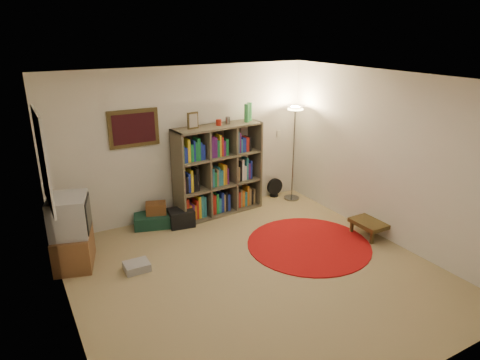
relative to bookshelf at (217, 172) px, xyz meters
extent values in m
cube|color=#8F7B53|center=(-0.45, -2.01, -0.76)|extent=(4.50, 4.50, 0.02)
cube|color=white|center=(-0.45, -2.01, 1.76)|extent=(4.50, 4.50, 0.02)
cube|color=beige|center=(-0.45, 0.25, 0.50)|extent=(4.50, 0.02, 2.50)
cube|color=beige|center=(-0.45, -4.27, 0.50)|extent=(4.50, 0.02, 2.50)
cube|color=beige|center=(-2.71, -2.01, 0.50)|extent=(0.02, 4.50, 2.50)
cube|color=beige|center=(1.81, -2.01, 0.50)|extent=(0.02, 4.50, 2.50)
cube|color=#3A2C14|center=(-1.30, 0.22, 0.85)|extent=(0.78, 0.04, 0.58)
cube|color=#3C0C12|center=(-1.30, 0.20, 0.85)|extent=(0.66, 0.01, 0.46)
cube|color=white|center=(-2.68, -0.71, 0.80)|extent=(0.03, 1.00, 1.20)
cube|color=beige|center=(1.40, 0.23, 0.45)|extent=(0.08, 0.01, 0.12)
cube|color=brown|center=(0.02, -0.01, -0.73)|extent=(1.58, 0.57, 0.03)
cube|color=brown|center=(0.02, -0.01, 0.78)|extent=(1.58, 0.57, 0.03)
cube|color=brown|center=(-0.73, -0.07, 0.02)|extent=(0.07, 0.44, 1.54)
cube|color=brown|center=(0.78, 0.06, 0.02)|extent=(0.07, 0.44, 1.54)
cube|color=brown|center=(0.01, 0.20, 0.02)|extent=(1.54, 0.15, 1.54)
cube|color=brown|center=(-0.23, -0.03, 0.02)|extent=(0.07, 0.42, 1.48)
cube|color=brown|center=(0.28, 0.01, 0.02)|extent=(0.07, 0.42, 1.48)
cube|color=brown|center=(0.02, -0.01, -0.23)|extent=(1.51, 0.54, 0.03)
cube|color=brown|center=(0.02, -0.01, 0.28)|extent=(1.51, 0.54, 0.03)
cube|color=gold|center=(-0.69, -0.11, -0.54)|extent=(0.06, 0.18, 0.33)
cube|color=#A22017|center=(-0.64, -0.11, -0.51)|extent=(0.06, 0.18, 0.39)
cube|color=#B96717|center=(-0.59, -0.10, -0.57)|extent=(0.06, 0.18, 0.27)
cube|color=#4A175C|center=(-0.54, -0.10, -0.57)|extent=(0.06, 0.18, 0.27)
cube|color=#B96717|center=(-0.50, -0.10, -0.59)|extent=(0.05, 0.18, 0.25)
cube|color=#A22017|center=(-0.46, -0.09, -0.54)|extent=(0.05, 0.18, 0.33)
cube|color=gold|center=(-0.42, -0.09, -0.52)|extent=(0.06, 0.18, 0.38)
cube|color=#226D7F|center=(-0.37, -0.08, -0.51)|extent=(0.06, 0.18, 0.39)
cube|color=#226D7F|center=(-0.32, -0.08, -0.53)|extent=(0.06, 0.18, 0.36)
cube|color=#4A175C|center=(-0.68, -0.11, -0.09)|extent=(0.06, 0.18, 0.25)
cube|color=black|center=(-0.63, -0.11, -0.07)|extent=(0.06, 0.18, 0.27)
cube|color=navy|center=(-0.59, -0.10, -0.05)|extent=(0.05, 0.18, 0.32)
cube|color=gold|center=(-0.54, -0.10, -0.03)|extent=(0.06, 0.18, 0.37)
cube|color=black|center=(-0.49, -0.10, -0.07)|extent=(0.06, 0.18, 0.28)
cube|color=black|center=(-0.44, -0.09, -0.02)|extent=(0.07, 0.18, 0.38)
cube|color=#177334|center=(-0.68, -0.11, 0.44)|extent=(0.06, 0.18, 0.31)
cube|color=navy|center=(-0.63, -0.11, 0.41)|extent=(0.07, 0.18, 0.25)
cube|color=gold|center=(-0.57, -0.10, 0.48)|extent=(0.06, 0.18, 0.38)
cube|color=#177334|center=(-0.52, -0.10, 0.43)|extent=(0.07, 0.18, 0.29)
cube|color=navy|center=(-0.48, -0.09, 0.46)|extent=(0.04, 0.18, 0.35)
cube|color=#177334|center=(-0.44, -0.09, 0.45)|extent=(0.05, 0.18, 0.32)
cube|color=#177334|center=(-0.40, -0.09, 0.47)|extent=(0.07, 0.18, 0.37)
cube|color=navy|center=(-0.35, -0.08, 0.44)|extent=(0.04, 0.18, 0.31)
cube|color=navy|center=(-0.31, -0.08, 0.42)|extent=(0.06, 0.18, 0.26)
cube|color=#A22017|center=(-0.17, -0.07, -0.52)|extent=(0.06, 0.18, 0.38)
cube|color=#A22017|center=(-0.13, -0.06, -0.54)|extent=(0.06, 0.18, 0.35)
cube|color=#177334|center=(-0.07, -0.06, -0.53)|extent=(0.06, 0.18, 0.35)
cube|color=#226D7F|center=(-0.02, -0.06, -0.58)|extent=(0.06, 0.18, 0.27)
cube|color=navy|center=(0.03, -0.05, -0.53)|extent=(0.06, 0.18, 0.36)
cube|color=olive|center=(0.07, -0.05, -0.55)|extent=(0.04, 0.18, 0.32)
cube|color=black|center=(0.11, -0.04, -0.53)|extent=(0.05, 0.18, 0.35)
cube|color=navy|center=(0.16, -0.04, -0.56)|extent=(0.06, 0.18, 0.30)
cube|color=#4A175C|center=(-0.18, -0.07, -0.08)|extent=(0.05, 0.18, 0.26)
cube|color=#226D7F|center=(-0.14, -0.07, -0.05)|extent=(0.05, 0.18, 0.32)
cube|color=#177334|center=(-0.10, -0.06, -0.09)|extent=(0.05, 0.18, 0.25)
cube|color=olive|center=(-0.06, -0.06, -0.06)|extent=(0.05, 0.18, 0.29)
cube|color=#226D7F|center=(-0.03, -0.06, -0.05)|extent=(0.04, 0.18, 0.32)
cube|color=#226D7F|center=(0.02, -0.05, -0.08)|extent=(0.07, 0.18, 0.26)
cube|color=gold|center=(0.07, -0.05, -0.04)|extent=(0.04, 0.18, 0.35)
cube|color=#B96717|center=(0.10, -0.05, -0.04)|extent=(0.05, 0.18, 0.34)
cube|color=#4A175C|center=(0.14, -0.04, -0.07)|extent=(0.05, 0.18, 0.28)
cube|color=#226D7F|center=(-0.18, -0.07, 0.42)|extent=(0.04, 0.18, 0.27)
cube|color=#4A175C|center=(-0.14, -0.07, 0.47)|extent=(0.06, 0.18, 0.37)
cube|color=#4A175C|center=(-0.09, -0.06, 0.46)|extent=(0.07, 0.18, 0.35)
cube|color=#177334|center=(-0.04, -0.06, 0.43)|extent=(0.06, 0.18, 0.29)
cube|color=gold|center=(0.00, -0.05, 0.47)|extent=(0.04, 0.18, 0.37)
cube|color=#A22017|center=(0.04, -0.05, 0.45)|extent=(0.05, 0.18, 0.33)
cube|color=#4A175C|center=(0.08, -0.05, 0.42)|extent=(0.05, 0.18, 0.27)
cube|color=#177334|center=(0.13, -0.04, 0.43)|extent=(0.06, 0.18, 0.29)
cube|color=#4A175C|center=(0.34, -0.03, -0.52)|extent=(0.05, 0.18, 0.38)
cube|color=#A22017|center=(0.38, -0.02, -0.56)|extent=(0.05, 0.18, 0.29)
cube|color=olive|center=(0.42, -0.02, -0.54)|extent=(0.05, 0.18, 0.33)
cube|color=#B96717|center=(0.46, -0.01, -0.56)|extent=(0.06, 0.18, 0.30)
cube|color=#226D7F|center=(0.51, -0.01, -0.58)|extent=(0.06, 0.18, 0.26)
cube|color=#B96717|center=(0.56, -0.01, -0.53)|extent=(0.05, 0.18, 0.37)
cube|color=olive|center=(0.61, 0.00, -0.55)|extent=(0.06, 0.18, 0.31)
cube|color=black|center=(0.65, 0.00, -0.59)|extent=(0.06, 0.18, 0.24)
cube|color=olive|center=(0.70, 0.01, -0.57)|extent=(0.05, 0.18, 0.29)
cube|color=#4A175C|center=(0.33, -0.03, -0.08)|extent=(0.05, 0.18, 0.25)
cube|color=olive|center=(0.37, -0.02, -0.08)|extent=(0.04, 0.18, 0.26)
cube|color=black|center=(0.41, -0.02, -0.03)|extent=(0.05, 0.18, 0.35)
cube|color=silver|center=(0.45, -0.02, -0.02)|extent=(0.06, 0.18, 0.38)
cube|color=silver|center=(0.50, -0.01, -0.08)|extent=(0.06, 0.18, 0.25)
cube|color=#226D7F|center=(0.54, -0.01, -0.01)|extent=(0.05, 0.18, 0.40)
cube|color=#4A175C|center=(0.58, 0.00, -0.07)|extent=(0.05, 0.18, 0.29)
cube|color=navy|center=(0.62, 0.00, -0.05)|extent=(0.05, 0.18, 0.33)
cube|color=#226D7F|center=(0.34, -0.02, 0.48)|extent=(0.07, 0.18, 0.38)
cube|color=#4A175C|center=(0.39, -0.02, 0.46)|extent=(0.05, 0.18, 0.35)
cube|color=#226D7F|center=(0.42, -0.02, 0.41)|extent=(0.04, 0.18, 0.25)
cube|color=navy|center=(0.46, -0.01, 0.42)|extent=(0.05, 0.18, 0.27)
cube|color=navy|center=(0.49, -0.01, 0.42)|extent=(0.05, 0.18, 0.26)
cube|color=#A22017|center=(0.54, -0.01, 0.42)|extent=(0.07, 0.18, 0.26)
cube|color=black|center=(0.59, 0.00, 0.42)|extent=(0.06, 0.18, 0.26)
cube|color=#3A2C14|center=(-0.42, -0.02, 0.93)|extent=(0.19, 0.04, 0.26)
cube|color=gray|center=(-0.42, -0.04, 0.93)|extent=(0.14, 0.02, 0.21)
cylinder|color=maroon|center=(0.05, -0.01, 0.85)|extent=(0.10, 0.10, 0.10)
cylinder|color=gray|center=(0.22, 0.01, 0.86)|extent=(0.08, 0.08, 0.12)
cylinder|color=#34884A|center=(0.58, 0.00, 0.95)|extent=(0.10, 0.10, 0.31)
cylinder|color=#34884A|center=(0.68, 0.08, 0.95)|extent=(0.10, 0.10, 0.31)
cylinder|color=gray|center=(1.50, -0.12, -0.73)|extent=(0.35, 0.35, 0.03)
cylinder|color=gray|center=(1.50, -0.12, 0.10)|extent=(0.03, 0.03, 1.64)
cone|color=gray|center=(1.50, -0.12, 0.95)|extent=(0.42, 0.42, 0.13)
cylinder|color=#FFD88C|center=(1.50, -0.12, 0.95)|extent=(0.34, 0.34, 0.02)
cylinder|color=black|center=(1.29, 0.15, -0.73)|extent=(0.17, 0.17, 0.03)
cylinder|color=black|center=(1.29, 0.15, -0.66)|extent=(0.03, 0.03, 0.13)
cylinder|color=black|center=(1.29, 0.13, -0.55)|extent=(0.31, 0.07, 0.31)
cube|color=brown|center=(-2.48, -0.61, -0.51)|extent=(0.64, 0.79, 0.47)
cube|color=#96969A|center=(-2.48, -0.61, -0.01)|extent=(0.61, 0.68, 0.52)
cube|color=black|center=(-2.24, -0.68, -0.01)|extent=(0.15, 0.48, 0.44)
cube|color=black|center=(-2.24, -0.68, -0.01)|extent=(0.13, 0.42, 0.38)
cube|color=#96969A|center=(-1.79, -1.17, -0.69)|extent=(0.33, 0.28, 0.11)
cube|color=#123225|center=(-1.14, 0.03, -0.64)|extent=(0.73, 0.58, 0.21)
cube|color=#593116|center=(-1.10, 0.03, -0.45)|extent=(0.38, 0.32, 0.18)
cube|color=black|center=(-0.75, -0.18, -0.61)|extent=(0.44, 0.38, 0.28)
cylinder|color=white|center=(-0.40, 0.20, -0.62)|extent=(0.16, 0.16, 0.25)
cylinder|color=maroon|center=(0.64, -1.74, -0.74)|extent=(1.83, 1.83, 0.02)
cube|color=#3A2C14|center=(1.71, -1.95, -0.53)|extent=(0.54, 0.54, 0.06)
cube|color=#3A2C14|center=(1.49, -2.17, -0.65)|extent=(0.04, 0.04, 0.19)
cube|color=#3A2C14|center=(1.92, -2.17, -0.65)|extent=(0.04, 0.04, 0.19)
cube|color=#3A2C14|center=(1.49, -1.74, -0.65)|extent=(0.04, 0.04, 0.19)
cube|color=#3A2C14|center=(1.92, -1.74, -0.65)|extent=(0.04, 0.04, 0.19)
camera|label=1|loc=(-3.04, -6.17, 2.31)|focal=32.00mm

